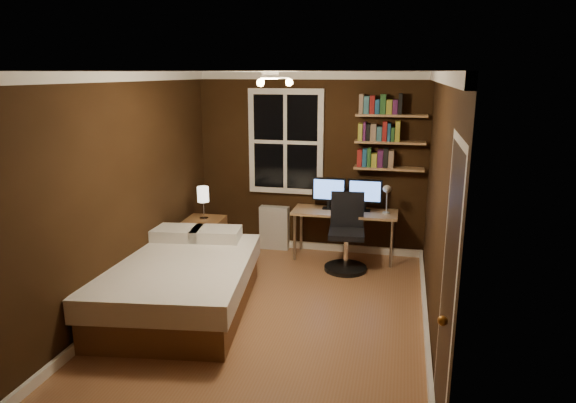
% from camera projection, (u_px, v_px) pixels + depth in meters
% --- Properties ---
extents(floor, '(4.20, 4.20, 0.00)m').
position_uv_depth(floor, '(274.00, 312.00, 5.50)').
color(floor, '#915D3A').
rests_on(floor, ground).
extents(wall_back, '(3.20, 0.04, 2.50)m').
position_uv_depth(wall_back, '(311.00, 164.00, 7.18)').
color(wall_back, black).
rests_on(wall_back, ground).
extents(wall_left, '(0.04, 4.20, 2.50)m').
position_uv_depth(wall_left, '(130.00, 191.00, 5.53)').
color(wall_left, black).
rests_on(wall_left, ground).
extents(wall_right, '(0.04, 4.20, 2.50)m').
position_uv_depth(wall_right, '(437.00, 208.00, 4.85)').
color(wall_right, black).
rests_on(wall_right, ground).
extents(ceiling, '(3.20, 4.20, 0.02)m').
position_uv_depth(ceiling, '(273.00, 71.00, 4.89)').
color(ceiling, white).
rests_on(ceiling, wall_back).
extents(window, '(1.06, 0.06, 1.46)m').
position_uv_depth(window, '(286.00, 142.00, 7.15)').
color(window, white).
rests_on(window, wall_back).
extents(door, '(0.03, 0.82, 2.05)m').
position_uv_depth(door, '(446.00, 298.00, 3.44)').
color(door, black).
rests_on(door, ground).
extents(door_knob, '(0.06, 0.06, 0.06)m').
position_uv_depth(door_knob, '(443.00, 321.00, 3.17)').
color(door_knob, '#B67A30').
rests_on(door_knob, door).
extents(ceiling_fixture, '(0.44, 0.44, 0.18)m').
position_uv_depth(ceiling_fixture, '(270.00, 82.00, 4.81)').
color(ceiling_fixture, beige).
rests_on(ceiling_fixture, ceiling).
extents(bookshelf_lower, '(0.92, 0.22, 0.03)m').
position_uv_depth(bookshelf_lower, '(389.00, 168.00, 6.83)').
color(bookshelf_lower, '#A77851').
rests_on(bookshelf_lower, wall_back).
extents(books_row_lower, '(0.42, 0.16, 0.23)m').
position_uv_depth(books_row_lower, '(389.00, 159.00, 6.80)').
color(books_row_lower, maroon).
rests_on(books_row_lower, bookshelf_lower).
extents(bookshelf_middle, '(0.92, 0.22, 0.03)m').
position_uv_depth(bookshelf_middle, '(390.00, 142.00, 6.75)').
color(bookshelf_middle, '#A77851').
rests_on(bookshelf_middle, wall_back).
extents(books_row_middle, '(0.54, 0.16, 0.23)m').
position_uv_depth(books_row_middle, '(391.00, 132.00, 6.71)').
color(books_row_middle, '#1C507E').
rests_on(books_row_middle, bookshelf_middle).
extents(bookshelf_upper, '(0.92, 0.22, 0.03)m').
position_uv_depth(bookshelf_upper, '(391.00, 115.00, 6.66)').
color(bookshelf_upper, '#A77851').
rests_on(bookshelf_upper, wall_back).
extents(books_row_upper, '(0.48, 0.16, 0.23)m').
position_uv_depth(books_row_upper, '(392.00, 105.00, 6.63)').
color(books_row_upper, '#285E2B').
rests_on(books_row_upper, bookshelf_upper).
extents(bed, '(1.72, 2.21, 0.69)m').
position_uv_depth(bed, '(180.00, 283.00, 5.50)').
color(bed, brown).
rests_on(bed, ground).
extents(nightstand, '(0.50, 0.50, 0.61)m').
position_uv_depth(nightstand, '(205.00, 241.00, 6.86)').
color(nightstand, brown).
rests_on(nightstand, ground).
extents(bedside_lamp, '(0.15, 0.15, 0.43)m').
position_uv_depth(bedside_lamp, '(203.00, 203.00, 6.73)').
color(bedside_lamp, '#F8ECCE').
rests_on(bedside_lamp, nightstand).
extents(radiator, '(0.42, 0.15, 0.63)m').
position_uv_depth(radiator, '(274.00, 228.00, 7.41)').
color(radiator, beige).
rests_on(radiator, ground).
extents(desk, '(1.41, 0.53, 0.67)m').
position_uv_depth(desk, '(345.00, 215.00, 6.95)').
color(desk, '#A77851').
rests_on(desk, ground).
extents(monitor_left, '(0.46, 0.12, 0.44)m').
position_uv_depth(monitor_left, '(329.00, 193.00, 7.00)').
color(monitor_left, black).
rests_on(monitor_left, desk).
extents(monitor_right, '(0.46, 0.12, 0.44)m').
position_uv_depth(monitor_right, '(365.00, 195.00, 6.90)').
color(monitor_right, black).
rests_on(monitor_right, desk).
extents(desk_lamp, '(0.14, 0.32, 0.44)m').
position_uv_depth(desk_lamp, '(387.00, 199.00, 6.68)').
color(desk_lamp, silver).
rests_on(desk_lamp, desk).
extents(office_chair, '(0.55, 0.55, 1.00)m').
position_uv_depth(office_chair, '(346.00, 241.00, 6.61)').
color(office_chair, black).
rests_on(office_chair, ground).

